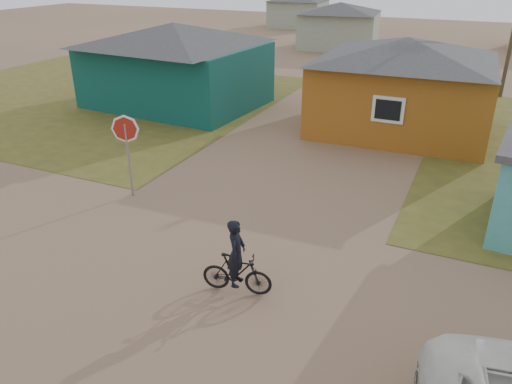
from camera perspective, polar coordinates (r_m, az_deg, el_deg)
ground at (r=11.63m, az=-9.58°, el=-10.95°), size 120.00×120.00×0.00m
grass_nw at (r=29.24m, az=-18.67°, el=10.45°), size 20.00×18.00×0.00m
house_teal at (r=25.82m, az=-9.19°, el=14.29°), size 8.93×7.08×4.00m
house_yellow at (r=22.36m, az=16.48°, el=11.80°), size 7.72×6.76×3.90m
house_pale_west at (r=43.48m, az=9.51°, el=18.33°), size 7.04×6.15×3.60m
house_pale_north at (r=57.31m, az=4.85°, el=20.04°), size 6.28×5.81×3.40m
stop_sign at (r=15.51m, az=-14.62°, el=6.02°), size 0.86×0.08×2.62m
cyclist at (r=11.06m, az=-2.22°, el=-8.54°), size 1.65×0.73×1.80m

